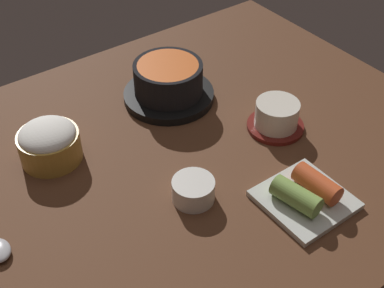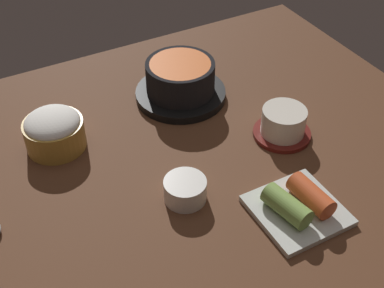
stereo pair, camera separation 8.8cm
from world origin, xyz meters
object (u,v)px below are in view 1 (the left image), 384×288
(stone_pot, at_px, (168,83))
(banchan_cup_center, at_px, (193,190))
(rice_bowl, at_px, (49,142))
(tea_cup_with_saucer, at_px, (277,116))
(kimchi_plate, at_px, (306,195))

(stone_pot, relative_size, banchan_cup_center, 2.61)
(rice_bowl, xyz_separation_m, banchan_cup_center, (0.14, -0.22, -0.02))
(rice_bowl, height_order, tea_cup_with_saucer, rice_bowl)
(stone_pot, xyz_separation_m, kimchi_plate, (0.02, -0.35, -0.02))
(kimchi_plate, bearing_deg, tea_cup_with_saucer, 61.34)
(banchan_cup_center, height_order, kimchi_plate, kimchi_plate)
(banchan_cup_center, bearing_deg, rice_bowl, 122.61)
(rice_bowl, height_order, banchan_cup_center, rice_bowl)
(kimchi_plate, bearing_deg, rice_bowl, 130.18)
(banchan_cup_center, bearing_deg, tea_cup_with_saucer, 13.50)
(stone_pot, relative_size, kimchi_plate, 1.37)
(banchan_cup_center, bearing_deg, stone_pot, 64.04)
(kimchi_plate, bearing_deg, banchan_cup_center, 141.48)
(rice_bowl, bearing_deg, banchan_cup_center, -57.39)
(rice_bowl, height_order, kimchi_plate, rice_bowl)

